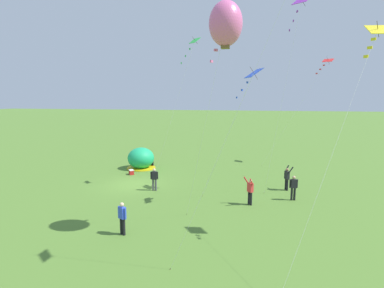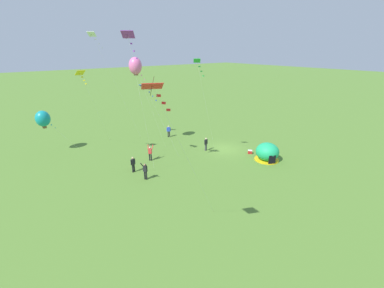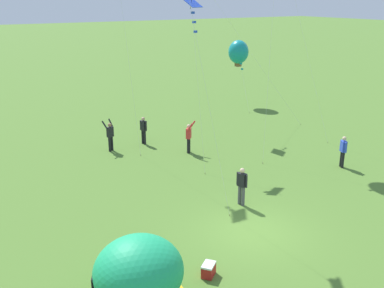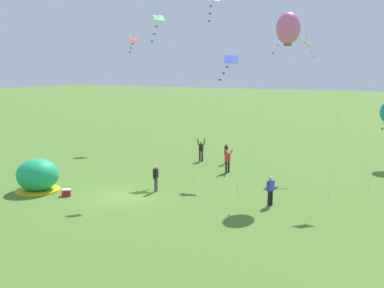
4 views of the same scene
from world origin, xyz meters
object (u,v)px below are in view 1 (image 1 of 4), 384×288
(person_flying_kite, at_px, (287,177))
(kite_red, at_px, (326,63))
(person_near_tent, at_px, (293,187))
(kite_blue, at_px, (251,77))
(kite_green, at_px, (191,48))
(kite_pink, at_px, (226,24))
(person_arms_raised, at_px, (250,190))
(kite_purple, at_px, (300,6))
(popup_tent, at_px, (141,159))
(person_strolling, at_px, (122,217))
(cooler_box, at_px, (131,172))
(kite_yellow, at_px, (375,37))
(person_center_field, at_px, (154,178))

(person_flying_kite, distance_m, kite_red, 14.71)
(person_near_tent, distance_m, kite_blue, 8.05)
(kite_green, bearing_deg, kite_pink, 22.72)
(person_arms_raised, xyz_separation_m, kite_purple, (-3.00, 2.89, 12.06))
(person_flying_kite, bearing_deg, kite_pink, -24.66)
(popup_tent, height_order, person_strolling, popup_tent)
(kite_green, bearing_deg, kite_purple, 89.04)
(cooler_box, relative_size, person_near_tent, 0.37)
(person_flying_kite, distance_m, kite_pink, 13.33)
(kite_pink, xyz_separation_m, kite_blue, (-4.70, 1.16, -2.12))
(person_arms_raised, relative_size, kite_pink, 0.17)
(person_near_tent, bearing_deg, kite_yellow, 22.00)
(kite_pink, bearing_deg, cooler_box, -137.96)
(person_near_tent, distance_m, kite_green, 12.33)
(popup_tent, distance_m, kite_red, 21.08)
(popup_tent, relative_size, person_flying_kite, 1.49)
(person_arms_raised, distance_m, kite_purple, 12.76)
(cooler_box, xyz_separation_m, kite_yellow, (10.02, 16.07, 9.42))
(person_flying_kite, bearing_deg, kite_blue, -35.52)
(cooler_box, bearing_deg, popup_tent, -179.61)
(kite_yellow, bearing_deg, kite_pink, -84.77)
(popup_tent, height_order, person_center_field, popup_tent)
(popup_tent, distance_m, kite_pink, 18.74)
(popup_tent, distance_m, person_strolling, 14.79)
(person_near_tent, bearing_deg, kite_pink, -33.27)
(cooler_box, relative_size, kite_green, 0.06)
(person_flying_kite, bearing_deg, kite_red, 157.40)
(person_near_tent, relative_size, kite_yellow, 0.17)
(person_center_field, bearing_deg, kite_blue, 76.05)
(cooler_box, distance_m, person_near_tent, 14.41)
(cooler_box, height_order, person_strolling, person_strolling)
(person_flying_kite, relative_size, kite_blue, 0.21)
(cooler_box, height_order, kite_yellow, kite_yellow)
(person_arms_raised, height_order, kite_yellow, kite_yellow)
(kite_green, relative_size, kite_purple, 0.83)
(kite_red, bearing_deg, kite_blue, -26.46)
(kite_green, xyz_separation_m, kite_pink, (7.96, 3.33, -0.26))
(popup_tent, xyz_separation_m, kite_pink, (13.11, 9.59, 9.36))
(cooler_box, distance_m, kite_yellow, 21.15)
(person_center_field, bearing_deg, kite_pink, 42.36)
(person_center_field, height_order, kite_green, kite_green)
(person_center_field, xyz_separation_m, kite_pink, (6.45, 5.88, 9.39))
(kite_yellow, height_order, kite_red, kite_red)
(person_strolling, height_order, kite_blue, kite_blue)
(person_near_tent, height_order, person_center_field, same)
(person_strolling, distance_m, kite_yellow, 14.52)
(popup_tent, distance_m, cooler_box, 2.61)
(kite_pink, bearing_deg, kite_green, -157.28)
(person_arms_raised, bearing_deg, person_flying_kite, 144.82)
(kite_yellow, bearing_deg, person_center_field, -115.29)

